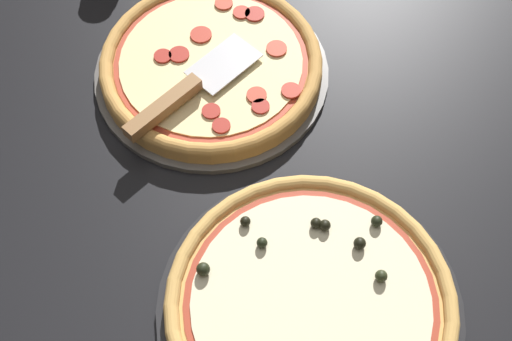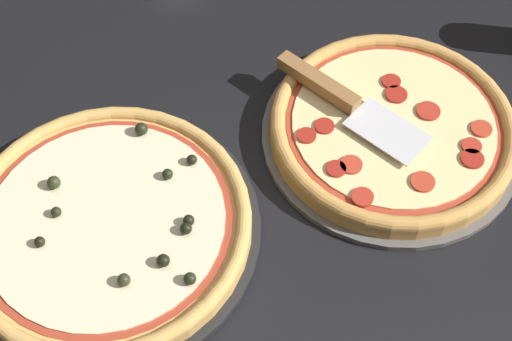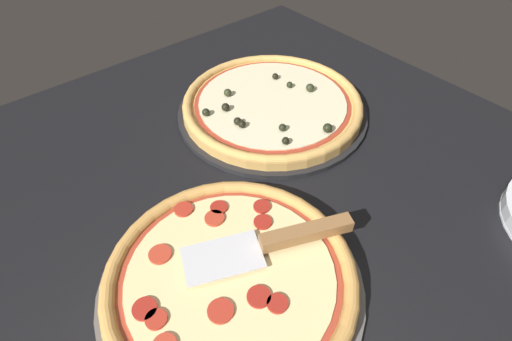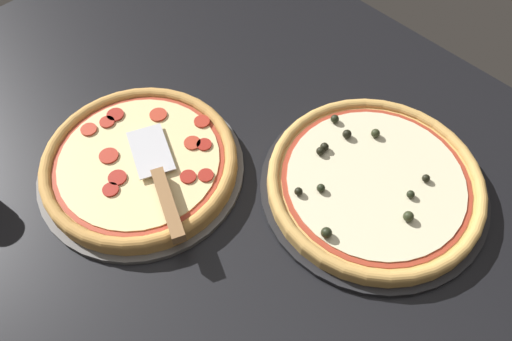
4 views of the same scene
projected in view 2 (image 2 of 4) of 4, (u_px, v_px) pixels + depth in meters
ground_plane at (342, 174)px, 101.54cm from camera, size 134.07×121.05×3.60cm
pizza_pan_front at (391, 136)px, 102.61cm from camera, size 37.26×37.26×1.00cm
pizza_front at (393, 127)px, 100.79cm from camera, size 35.02×35.02×3.27cm
pizza_pan_back at (109, 230)px, 93.63cm from camera, size 40.27×40.27×1.00cm
pizza_back at (106, 222)px, 92.02cm from camera, size 37.85×37.85×4.07cm
serving_spatula at (333, 92)px, 101.33cm from camera, size 24.47×13.77×2.00cm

